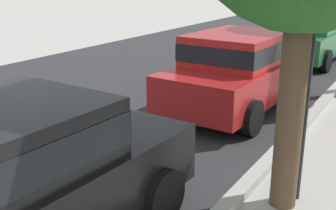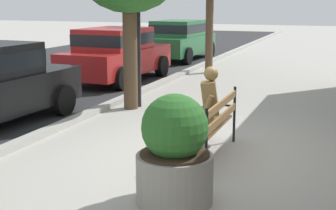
{
  "view_description": "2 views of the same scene",
  "coord_description": "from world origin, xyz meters",
  "px_view_note": "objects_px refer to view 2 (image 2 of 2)",
  "views": [
    {
      "loc": [
        -2.19,
        1.18,
        2.71
      ],
      "look_at": [
        2.89,
        4.35,
        0.8
      ],
      "focal_mm": 45.06,
      "sensor_mm": 36.0,
      "label": 1
    },
    {
      "loc": [
        -7.34,
        -2.1,
        2.37
      ],
      "look_at": [
        -0.27,
        0.53,
        0.75
      ],
      "focal_mm": 52.79,
      "sensor_mm": 36.0,
      "label": 2
    }
  ],
  "objects_px": {
    "park_bench": "(212,122)",
    "bronze_statue_seated": "(201,111)",
    "concrete_planter": "(175,153)",
    "parked_car_red": "(116,53)",
    "parked_car_green": "(179,39)"
  },
  "relations": [
    {
      "from": "park_bench",
      "to": "parked_car_green",
      "type": "xyz_separation_m",
      "value": [
        11.51,
        4.53,
        0.3
      ]
    },
    {
      "from": "park_bench",
      "to": "parked_car_green",
      "type": "bearing_deg",
      "value": 21.48
    },
    {
      "from": "bronze_statue_seated",
      "to": "parked_car_green",
      "type": "distance_m",
      "value": 12.18
    },
    {
      "from": "park_bench",
      "to": "parked_car_green",
      "type": "height_order",
      "value": "parked_car_green"
    },
    {
      "from": "park_bench",
      "to": "parked_car_red",
      "type": "relative_size",
      "value": 0.43
    },
    {
      "from": "bronze_statue_seated",
      "to": "concrete_planter",
      "type": "relative_size",
      "value": 1.05
    },
    {
      "from": "parked_car_red",
      "to": "parked_car_green",
      "type": "distance_m",
      "value": 5.61
    },
    {
      "from": "park_bench",
      "to": "bronze_statue_seated",
      "type": "xyz_separation_m",
      "value": [
        0.12,
        0.21,
        0.12
      ]
    },
    {
      "from": "concrete_planter",
      "to": "parked_car_red",
      "type": "xyz_separation_m",
      "value": [
        7.75,
        4.6,
        0.24
      ]
    },
    {
      "from": "parked_car_green",
      "to": "concrete_planter",
      "type": "bearing_deg",
      "value": -161.03
    },
    {
      "from": "concrete_planter",
      "to": "parked_car_green",
      "type": "distance_m",
      "value": 14.14
    },
    {
      "from": "parked_car_red",
      "to": "parked_car_green",
      "type": "height_order",
      "value": "same"
    },
    {
      "from": "park_bench",
      "to": "parked_car_red",
      "type": "distance_m",
      "value": 7.45
    },
    {
      "from": "concrete_planter",
      "to": "parked_car_red",
      "type": "distance_m",
      "value": 9.02
    },
    {
      "from": "parked_car_green",
      "to": "bronze_statue_seated",
      "type": "bearing_deg",
      "value": -159.24
    }
  ]
}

